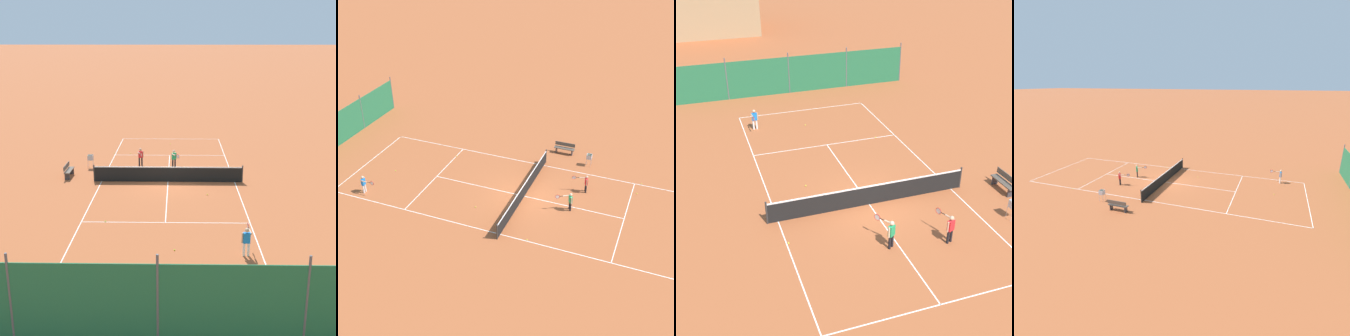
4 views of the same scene
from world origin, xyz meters
TOP-DOWN VIEW (x-y plane):
  - ground_plane at (0.00, 0.00)m, footprint 600.00×600.00m
  - court_line_markings at (0.00, 0.00)m, footprint 8.25×23.85m
  - tennis_net at (0.00, 0.00)m, footprint 9.18×0.08m
  - windscreen_fence_far at (-0.00, 15.50)m, footprint 17.28×0.08m
  - player_near_service at (-3.42, 9.78)m, footprint 0.42×1.04m
  - player_far_baseline at (-0.36, -3.06)m, footprint 0.54×1.03m
  - player_far_service at (1.95, -3.50)m, footprint 0.40×1.07m
  - tennis_ball_alley_left at (-2.27, 2.41)m, footprint 0.07×0.07m
  - tennis_ball_far_corner at (-4.02, -1.61)m, footprint 0.07×0.07m
  - tennis_ball_service_box at (-0.46, 9.42)m, footprint 0.07×0.07m
  - tennis_ball_by_net_right at (2.93, 6.37)m, footprint 0.07×0.07m
  - courtside_bench at (6.34, -0.89)m, footprint 0.36×1.50m

SIDE VIEW (x-z plane):
  - ground_plane at x=0.00m, z-range 0.00..0.00m
  - court_line_markings at x=0.00m, z-range 0.00..0.01m
  - tennis_ball_alley_left at x=-2.27m, z-range 0.00..0.07m
  - tennis_ball_far_corner at x=-4.02m, z-range 0.00..0.07m
  - tennis_ball_service_box at x=-0.46m, z-range 0.00..0.07m
  - tennis_ball_by_net_right at x=2.93m, z-range 0.00..0.07m
  - courtside_bench at x=6.34m, z-range 0.03..0.87m
  - tennis_net at x=0.00m, z-range -0.03..1.03m
  - player_far_baseline at x=-0.36m, z-range 0.10..1.34m
  - player_far_service at x=1.95m, z-range 0.10..1.34m
  - player_near_service at x=-3.42m, z-range 0.10..1.35m
  - windscreen_fence_far at x=0.00m, z-range -0.14..2.76m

